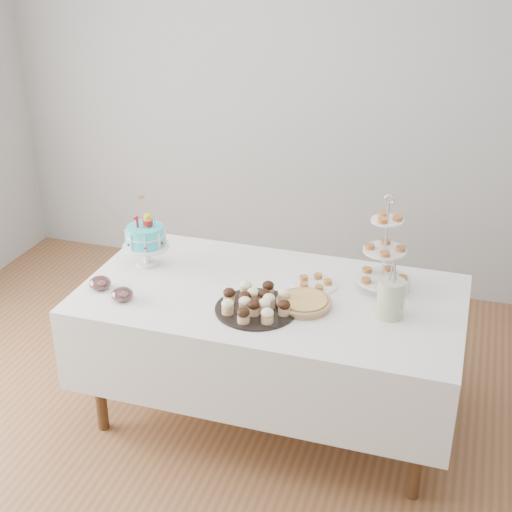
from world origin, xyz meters
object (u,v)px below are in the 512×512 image
(cupcake_tray, at_px, (256,302))
(pastry_plate, at_px, (314,283))
(tiered_stand, at_px, (385,251))
(jam_bowl_a, at_px, (122,294))
(jam_bowl_b, at_px, (100,283))
(plate_stack, at_px, (393,284))
(pie, at_px, (304,303))
(table, at_px, (270,331))
(birthday_cake, at_px, (146,247))
(utensil_pitcher, at_px, (391,297))

(cupcake_tray, bearing_deg, pastry_plate, 57.33)
(tiered_stand, distance_m, jam_bowl_a, 1.32)
(jam_bowl_b, bearing_deg, plate_stack, 17.48)
(pie, height_order, jam_bowl_b, jam_bowl_b)
(tiered_stand, bearing_deg, table, -158.22)
(birthday_cake, xyz_separation_m, pastry_plate, (0.93, 0.04, -0.09))
(birthday_cake, distance_m, plate_stack, 1.32)
(pastry_plate, relative_size, jam_bowl_b, 2.07)
(table, bearing_deg, tiered_stand, 21.78)
(table, relative_size, tiered_stand, 3.72)
(pie, distance_m, plate_stack, 0.50)
(pastry_plate, bearing_deg, utensil_pitcher, -24.48)
(cupcake_tray, distance_m, jam_bowl_b, 0.82)
(jam_bowl_a, bearing_deg, cupcake_tray, 9.14)
(birthday_cake, height_order, tiered_stand, tiered_stand)
(tiered_stand, height_order, utensil_pitcher, tiered_stand)
(cupcake_tray, height_order, jam_bowl_b, cupcake_tray)
(plate_stack, relative_size, utensil_pitcher, 0.59)
(cupcake_tray, relative_size, tiered_stand, 0.78)
(pie, relative_size, jam_bowl_b, 2.44)
(birthday_cake, height_order, pastry_plate, birthday_cake)
(pastry_plate, height_order, utensil_pitcher, utensil_pitcher)
(pastry_plate, bearing_deg, table, -143.89)
(tiered_stand, xyz_separation_m, utensil_pitcher, (0.08, -0.26, -0.11))
(cupcake_tray, distance_m, tiered_stand, 0.69)
(jam_bowl_a, bearing_deg, birthday_cake, 97.91)
(birthday_cake, height_order, jam_bowl_b, birthday_cake)
(cupcake_tray, xyz_separation_m, jam_bowl_a, (-0.66, -0.11, -0.01))
(pie, xyz_separation_m, plate_stack, (0.39, 0.31, 0.01))
(birthday_cake, height_order, utensil_pitcher, birthday_cake)
(cupcake_tray, xyz_separation_m, utensil_pitcher, (0.62, 0.14, 0.06))
(birthday_cake, relative_size, pie, 1.40)
(jam_bowl_a, bearing_deg, table, 23.38)
(birthday_cake, height_order, pie, birthday_cake)
(plate_stack, height_order, jam_bowl_a, same)
(plate_stack, bearing_deg, table, -158.80)
(tiered_stand, height_order, pastry_plate, tiered_stand)
(cupcake_tray, relative_size, pie, 1.46)
(pie, height_order, pastry_plate, pie)
(cupcake_tray, bearing_deg, table, 84.68)
(tiered_stand, xyz_separation_m, jam_bowl_b, (-1.37, -0.43, -0.18))
(cupcake_tray, bearing_deg, tiered_stand, 36.14)
(jam_bowl_b, bearing_deg, cupcake_tray, 2.47)
(cupcake_tray, bearing_deg, utensil_pitcher, 12.77)
(pie, bearing_deg, jam_bowl_a, -166.80)
(cupcake_tray, xyz_separation_m, pastry_plate, (0.21, 0.33, -0.03))
(birthday_cake, height_order, cupcake_tray, birthday_cake)
(plate_stack, height_order, pastry_plate, plate_stack)
(cupcake_tray, relative_size, jam_bowl_b, 3.57)
(pastry_plate, distance_m, jam_bowl_b, 1.09)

